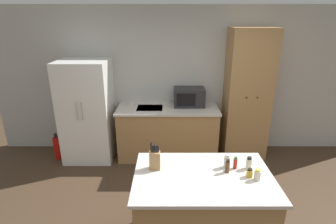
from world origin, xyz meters
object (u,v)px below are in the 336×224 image
Objects in this scene: microwave at (190,97)px; spice_bottle_short_red at (250,173)px; spice_bottle_orange_cap at (236,163)px; refrigerator at (88,111)px; pantry_cabinet at (248,95)px; spice_bottle_pale_salt at (258,175)px; spice_bottle_amber_oil at (228,167)px; fire_extinguisher at (58,147)px; spice_bottle_tall_dark at (250,163)px; spice_bottle_green_herb at (228,161)px; knife_block at (156,160)px.

spice_bottle_short_red is at bearing -79.16° from microwave.
spice_bottle_orange_cap is at bearing -81.20° from microwave.
refrigerator is 2.77m from pantry_cabinet.
microwave reaches higher than spice_bottle_pale_salt.
pantry_cabinet is 2.22m from spice_bottle_amber_oil.
spice_bottle_amber_oil is 3.28m from fire_extinguisher.
refrigerator reaches higher than spice_bottle_tall_dark.
refrigerator is at bearing 136.67° from spice_bottle_green_herb.
microwave is at bearing 102.46° from spice_bottle_tall_dark.
spice_bottle_pale_salt is at bearing -50.89° from spice_bottle_orange_cap.
knife_block reaches higher than spice_bottle_pale_salt.
spice_bottle_amber_oil is 0.96× the size of spice_bottle_green_herb.
spice_bottle_green_herb is 0.33m from spice_bottle_pale_salt.
spice_bottle_orange_cap is at bearing -34.34° from fire_extinguisher.
spice_bottle_tall_dark reaches higher than fire_extinguisher.
refrigerator is 19.29× the size of spice_bottle_short_red.
pantry_cabinet is at bearing -3.67° from microwave.
spice_bottle_green_herb is at bearing 163.96° from spice_bottle_orange_cap.
spice_bottle_tall_dark reaches higher than spice_bottle_short_red.
spice_bottle_short_red is (-0.57, -2.16, -0.15)m from pantry_cabinet.
fire_extinguisher is at bearing 135.21° from knife_block.
spice_bottle_green_herb is at bearing 81.33° from spice_bottle_amber_oil.
microwave reaches higher than spice_bottle_amber_oil.
spice_bottle_pale_salt is at bearing -11.28° from knife_block.
refrigerator is 12.96× the size of spice_bottle_tall_dark.
spice_bottle_green_herb is at bearing 137.46° from spice_bottle_pale_salt.
microwave is 2.27m from spice_bottle_short_red.
spice_bottle_pale_salt is 0.90× the size of spice_bottle_orange_cap.
knife_block is at bearing 174.80° from spice_bottle_amber_oil.
pantry_cabinet is at bearing 75.02° from spice_bottle_tall_dark.
spice_bottle_short_red is 0.64× the size of spice_bottle_amber_oil.
refrigerator is at bearing 139.21° from spice_bottle_tall_dark.
spice_bottle_orange_cap is (-0.10, 0.15, 0.02)m from spice_bottle_short_red.
refrigerator is at bearing 9.33° from fire_extinguisher.
pantry_cabinet is (2.76, 0.10, 0.25)m from refrigerator.
fire_extinguisher is (-2.80, 1.82, -0.78)m from spice_bottle_tall_dark.
microwave is 3.61× the size of spice_bottle_green_herb.
spice_bottle_short_red is 0.22m from spice_bottle_amber_oil.
spice_bottle_amber_oil is 1.19× the size of spice_bottle_pale_salt.
pantry_cabinet reaches higher than knife_block.
pantry_cabinet is 17.00× the size of spice_bottle_orange_cap.
pantry_cabinet reaches higher than spice_bottle_tall_dark.
pantry_cabinet is 7.50× the size of knife_block.
spice_bottle_tall_dark is 0.95× the size of spice_bottle_amber_oil.
spice_bottle_amber_oil is at bearing -83.99° from microwave.
spice_bottle_orange_cap is (-0.68, -2.01, -0.13)m from pantry_cabinet.
knife_block is at bearing -56.70° from refrigerator.
spice_bottle_tall_dark is at bearing -77.54° from microwave.
spice_bottle_green_herb is (-0.19, 0.17, 0.03)m from spice_bottle_short_red.
fire_extinguisher is (-2.82, 2.02, -0.77)m from spice_bottle_pale_salt.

